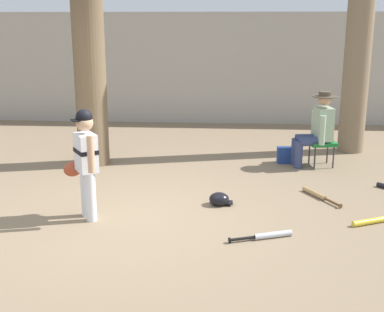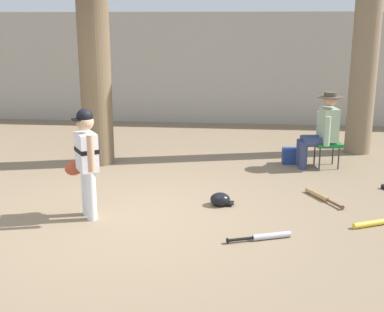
{
  "view_description": "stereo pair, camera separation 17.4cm",
  "coord_description": "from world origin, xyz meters",
  "px_view_note": "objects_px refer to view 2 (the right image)",
  "views": [
    {
      "loc": [
        1.16,
        -5.5,
        2.25
      ],
      "look_at": [
        0.76,
        0.17,
        0.75
      ],
      "focal_mm": 47.68,
      "sensor_mm": 36.0,
      "label": 1
    },
    {
      "loc": [
        1.34,
        -5.49,
        2.25
      ],
      "look_at": [
        0.76,
        0.17,
        0.75
      ],
      "focal_mm": 47.68,
      "sensor_mm": 36.0,
      "label": 2
    }
  ],
  "objects_px": {
    "tree_behind_spectator": "(369,10)",
    "young_ballplayer": "(86,156)",
    "seated_spectator": "(322,128)",
    "bat_yellow_trainer": "(375,223)",
    "tree_near_player": "(93,20)",
    "bat_wood_tan": "(320,196)",
    "bat_aluminum_silver": "(267,236)",
    "handbag_beside_stool": "(293,156)",
    "folding_stool": "(327,145)",
    "batting_helmet_black": "(220,200)"
  },
  "relations": [
    {
      "from": "handbag_beside_stool",
      "to": "bat_aluminum_silver",
      "type": "relative_size",
      "value": 0.49
    },
    {
      "from": "tree_near_player",
      "to": "young_ballplayer",
      "type": "height_order",
      "value": "tree_near_player"
    },
    {
      "from": "bat_wood_tan",
      "to": "seated_spectator",
      "type": "bearing_deg",
      "value": 82.15
    },
    {
      "from": "bat_yellow_trainer",
      "to": "bat_wood_tan",
      "type": "bearing_deg",
      "value": 119.97
    },
    {
      "from": "seated_spectator",
      "to": "handbag_beside_stool",
      "type": "relative_size",
      "value": 3.53
    },
    {
      "from": "young_ballplayer",
      "to": "bat_yellow_trainer",
      "type": "height_order",
      "value": "young_ballplayer"
    },
    {
      "from": "folding_stool",
      "to": "seated_spectator",
      "type": "xyz_separation_m",
      "value": [
        -0.1,
        -0.01,
        0.28
      ]
    },
    {
      "from": "folding_stool",
      "to": "bat_wood_tan",
      "type": "relative_size",
      "value": 0.64
    },
    {
      "from": "tree_near_player",
      "to": "bat_yellow_trainer",
      "type": "relative_size",
      "value": 7.22
    },
    {
      "from": "batting_helmet_black",
      "to": "tree_behind_spectator",
      "type": "bearing_deg",
      "value": 52.33
    },
    {
      "from": "tree_near_player",
      "to": "seated_spectator",
      "type": "xyz_separation_m",
      "value": [
        3.58,
        0.11,
        -1.63
      ]
    },
    {
      "from": "tree_behind_spectator",
      "to": "folding_stool",
      "type": "height_order",
      "value": "tree_behind_spectator"
    },
    {
      "from": "tree_behind_spectator",
      "to": "folding_stool",
      "type": "xyz_separation_m",
      "value": [
        -0.7,
        -1.04,
        -2.08
      ]
    },
    {
      "from": "young_ballplayer",
      "to": "seated_spectator",
      "type": "distance_m",
      "value": 3.92
    },
    {
      "from": "tree_near_player",
      "to": "tree_behind_spectator",
      "type": "distance_m",
      "value": 4.53
    },
    {
      "from": "seated_spectator",
      "to": "bat_aluminum_silver",
      "type": "xyz_separation_m",
      "value": [
        -0.96,
        -2.92,
        -0.61
      ]
    },
    {
      "from": "young_ballplayer",
      "to": "bat_wood_tan",
      "type": "distance_m",
      "value": 3.06
    },
    {
      "from": "tree_near_player",
      "to": "young_ballplayer",
      "type": "relative_size",
      "value": 4.03
    },
    {
      "from": "seated_spectator",
      "to": "bat_yellow_trainer",
      "type": "bearing_deg",
      "value": -83.06
    },
    {
      "from": "seated_spectator",
      "to": "batting_helmet_black",
      "type": "height_order",
      "value": "seated_spectator"
    },
    {
      "from": "young_ballplayer",
      "to": "seated_spectator",
      "type": "bearing_deg",
      "value": 39.13
    },
    {
      "from": "tree_near_player",
      "to": "seated_spectator",
      "type": "bearing_deg",
      "value": 1.73
    },
    {
      "from": "seated_spectator",
      "to": "handbag_beside_stool",
      "type": "distance_m",
      "value": 0.68
    },
    {
      "from": "tree_behind_spectator",
      "to": "handbag_beside_stool",
      "type": "xyz_separation_m",
      "value": [
        -1.21,
        -0.89,
        -2.31
      ]
    },
    {
      "from": "seated_spectator",
      "to": "handbag_beside_stool",
      "type": "xyz_separation_m",
      "value": [
        -0.41,
        0.16,
        -0.51
      ]
    },
    {
      "from": "batting_helmet_black",
      "to": "bat_yellow_trainer",
      "type": "bearing_deg",
      "value": -15.26
    },
    {
      "from": "seated_spectator",
      "to": "bat_yellow_trainer",
      "type": "distance_m",
      "value": 2.5
    },
    {
      "from": "young_ballplayer",
      "to": "folding_stool",
      "type": "relative_size",
      "value": 2.9
    },
    {
      "from": "seated_spectator",
      "to": "batting_helmet_black",
      "type": "relative_size",
      "value": 4.0
    },
    {
      "from": "bat_wood_tan",
      "to": "bat_aluminum_silver",
      "type": "distance_m",
      "value": 1.57
    },
    {
      "from": "young_ballplayer",
      "to": "bat_wood_tan",
      "type": "xyz_separation_m",
      "value": [
        2.83,
        0.94,
        -0.71
      ]
    },
    {
      "from": "folding_stool",
      "to": "seated_spectator",
      "type": "bearing_deg",
      "value": -172.31
    },
    {
      "from": "folding_stool",
      "to": "bat_yellow_trainer",
      "type": "distance_m",
      "value": 2.45
    },
    {
      "from": "seated_spectator",
      "to": "tree_near_player",
      "type": "bearing_deg",
      "value": -178.27
    },
    {
      "from": "handbag_beside_stool",
      "to": "bat_wood_tan",
      "type": "xyz_separation_m",
      "value": [
        0.2,
        -1.69,
        -0.1
      ]
    },
    {
      "from": "young_ballplayer",
      "to": "tree_behind_spectator",
      "type": "bearing_deg",
      "value": 42.59
    },
    {
      "from": "batting_helmet_black",
      "to": "tree_near_player",
      "type": "bearing_deg",
      "value": 138.98
    },
    {
      "from": "bat_aluminum_silver",
      "to": "young_ballplayer",
      "type": "bearing_deg",
      "value": 167.92
    },
    {
      "from": "tree_behind_spectator",
      "to": "young_ballplayer",
      "type": "height_order",
      "value": "tree_behind_spectator"
    },
    {
      "from": "bat_aluminum_silver",
      "to": "batting_helmet_black",
      "type": "distance_m",
      "value": 1.14
    },
    {
      "from": "seated_spectator",
      "to": "bat_wood_tan",
      "type": "height_order",
      "value": "seated_spectator"
    },
    {
      "from": "tree_behind_spectator",
      "to": "bat_wood_tan",
      "type": "bearing_deg",
      "value": -111.27
    },
    {
      "from": "young_ballplayer",
      "to": "bat_wood_tan",
      "type": "height_order",
      "value": "young_ballplayer"
    },
    {
      "from": "tree_behind_spectator",
      "to": "bat_aluminum_silver",
      "type": "xyz_separation_m",
      "value": [
        -1.75,
        -3.97,
        -2.41
      ]
    },
    {
      "from": "seated_spectator",
      "to": "bat_yellow_trainer",
      "type": "relative_size",
      "value": 1.65
    },
    {
      "from": "tree_near_player",
      "to": "handbag_beside_stool",
      "type": "bearing_deg",
      "value": 4.82
    },
    {
      "from": "handbag_beside_stool",
      "to": "batting_helmet_black",
      "type": "relative_size",
      "value": 1.13
    },
    {
      "from": "tree_near_player",
      "to": "bat_yellow_trainer",
      "type": "xyz_separation_m",
      "value": [
        3.87,
        -2.3,
        -2.24
      ]
    },
    {
      "from": "handbag_beside_stool",
      "to": "batting_helmet_black",
      "type": "xyz_separation_m",
      "value": [
        -1.09,
        -2.08,
        -0.06
      ]
    },
    {
      "from": "young_ballplayer",
      "to": "handbag_beside_stool",
      "type": "relative_size",
      "value": 3.84
    }
  ]
}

